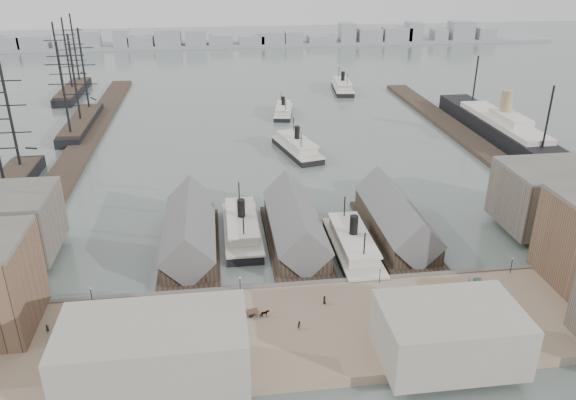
{
  "coord_description": "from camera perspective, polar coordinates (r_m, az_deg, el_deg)",
  "views": [
    {
      "loc": [
        -18.18,
        -106.71,
        68.06
      ],
      "look_at": [
        0.0,
        30.0,
        6.0
      ],
      "focal_mm": 35.0,
      "sensor_mm": 36.0,
      "label": 1
    }
  ],
  "objects": [
    {
      "name": "ferry_shed_west",
      "position": [
        139.13,
        -9.97,
        -3.29
      ],
      "size": [
        14.0,
        42.0,
        12.6
      ],
      "color": "#2D231C",
      "rests_on": "ground"
    },
    {
      "name": "pedestrian_1",
      "position": [
        110.64,
        -19.81,
        -13.62
      ],
      "size": [
        0.63,
        0.79,
        1.58
      ],
      "primitive_type": "imported",
      "rotation": [
        0.0,
        0.0,
        4.75
      ],
      "color": "black",
      "rests_on": "quay"
    },
    {
      "name": "ferry_open_mid",
      "position": [
        252.72,
        -0.49,
        9.09
      ],
      "size": [
        11.54,
        25.4,
        8.75
      ],
      "rotation": [
        0.0,
        0.0,
        -0.18
      ],
      "color": "black",
      "rests_on": "ground"
    },
    {
      "name": "ferry_shed_east",
      "position": [
        145.77,
        10.88,
        -2.03
      ],
      "size": [
        14.0,
        42.0,
        12.6
      ],
      "color": "#2D231C",
      "rests_on": "ground"
    },
    {
      "name": "pedestrian_4",
      "position": [
        115.75,
        3.73,
        -10.09
      ],
      "size": [
        1.01,
        1.05,
        1.81
      ],
      "primitive_type": "imported",
      "rotation": [
        0.0,
        0.0,
        4.01
      ],
      "color": "black",
      "rests_on": "quay"
    },
    {
      "name": "lamp_post_far_e",
      "position": [
        133.97,
        21.8,
        -5.91
      ],
      "size": [
        0.44,
        0.44,
        3.92
      ],
      "color": "black",
      "rests_on": "quay"
    },
    {
      "name": "pedestrian_8",
      "position": [
        125.36,
        20.52,
        -8.84
      ],
      "size": [
        1.06,
        0.47,
        1.78
      ],
      "primitive_type": "imported",
      "rotation": [
        0.0,
        0.0,
        3.18
      ],
      "color": "black",
      "rests_on": "quay"
    },
    {
      "name": "west_wharf",
      "position": [
        223.02,
        -20.18,
        5.16
      ],
      "size": [
        10.0,
        220.0,
        1.6
      ],
      "primitive_type": "cube",
      "color": "#2D231C",
      "rests_on": "ground"
    },
    {
      "name": "pedestrian_5",
      "position": [
        110.87,
        10.39,
        -12.25
      ],
      "size": [
        0.79,
        0.75,
        1.75
      ],
      "primitive_type": "imported",
      "rotation": [
        0.0,
        0.0,
        0.62
      ],
      "color": "black",
      "rests_on": "quay"
    },
    {
      "name": "lamp_post_near_w",
      "position": [
        118.18,
        -4.9,
        -8.29
      ],
      "size": [
        0.44,
        0.44,
        3.92
      ],
      "color": "black",
      "rests_on": "quay"
    },
    {
      "name": "ferry_open_near",
      "position": [
        203.69,
        0.92,
        5.45
      ],
      "size": [
        15.88,
        31.3,
        10.72
      ],
      "rotation": [
        0.0,
        0.0,
        0.24
      ],
      "color": "black",
      "rests_on": "ground"
    },
    {
      "name": "street_bldg_center",
      "position": [
        103.77,
        16.07,
        -12.93
      ],
      "size": [
        24.0,
        16.0,
        10.0
      ],
      "primitive_type": "cube",
      "color": "gray",
      "rests_on": "quay"
    },
    {
      "name": "pedestrian_10",
      "position": [
        108.99,
        1.17,
        -12.55
      ],
      "size": [
        0.96,
        1.0,
        1.63
      ],
      "primitive_type": "imported",
      "rotation": [
        0.0,
        0.0,
        0.96
      ],
      "color": "black",
      "rests_on": "quay"
    },
    {
      "name": "pedestrian_0",
      "position": [
        116.94,
        -23.25,
        -11.92
      ],
      "size": [
        0.81,
        0.79,
        1.8
      ],
      "primitive_type": "imported",
      "rotation": [
        0.0,
        0.0,
        0.69
      ],
      "color": "black",
      "rests_on": "quay"
    },
    {
      "name": "horse_cart_left",
      "position": [
        115.23,
        -21.39,
        -12.22
      ],
      "size": [
        4.47,
        3.9,
        1.53
      ],
      "rotation": [
        0.0,
        0.0,
        0.91
      ],
      "color": "black",
      "rests_on": "quay"
    },
    {
      "name": "sailing_ship_far",
      "position": [
        308.0,
        -21.04,
        10.4
      ],
      "size": [
        9.2,
        51.09,
        37.81
      ],
      "color": "black",
      "rests_on": "ground"
    },
    {
      "name": "ferry_docked_east",
      "position": [
        136.68,
        6.59,
        -4.58
      ],
      "size": [
        9.24,
        30.8,
        11.0
      ],
      "color": "black",
      "rests_on": "ground"
    },
    {
      "name": "seawall",
      "position": [
        122.93,
        2.19,
        -8.77
      ],
      "size": [
        180.0,
        1.2,
        2.3
      ],
      "primitive_type": "cube",
      "color": "#59544C",
      "rests_on": "ground"
    },
    {
      "name": "ocean_steamer",
      "position": [
        234.47,
        20.96,
        6.79
      ],
      "size": [
        13.06,
        95.42,
        19.08
      ],
      "color": "black",
      "rests_on": "ground"
    },
    {
      "name": "pedestrian_6",
      "position": [
        122.17,
        14.1,
        -8.89
      ],
      "size": [
        0.98,
        0.97,
        1.59
      ],
      "primitive_type": "imported",
      "rotation": [
        0.0,
        0.0,
        0.76
      ],
      "color": "black",
      "rests_on": "quay"
    },
    {
      "name": "ferry_open_far",
      "position": [
        298.32,
        5.56,
        11.42
      ],
      "size": [
        12.05,
        30.77,
        10.71
      ],
      "rotation": [
        0.0,
        0.0,
        -0.1
      ],
      "color": "black",
      "rests_on": "ground"
    },
    {
      "name": "sailing_ship_mid",
      "position": [
        247.81,
        -20.28,
        7.43
      ],
      "size": [
        9.2,
        53.17,
        37.83
      ],
      "color": "black",
      "rests_on": "ground"
    },
    {
      "name": "pedestrian_2",
      "position": [
        115.05,
        -5.64,
        -10.41
      ],
      "size": [
        1.04,
        1.32,
        1.79
      ],
      "primitive_type": "imported",
      "rotation": [
        0.0,
        0.0,
        4.34
      ],
      "color": "black",
      "rests_on": "quay"
    },
    {
      "name": "lamp_post_near_e",
      "position": [
        122.7,
        9.34,
        -7.22
      ],
      "size": [
        0.44,
        0.44,
        3.92
      ],
      "color": "black",
      "rests_on": "quay"
    },
    {
      "name": "lamp_post_far_w",
      "position": [
        121.14,
        -19.39,
        -8.86
      ],
      "size": [
        0.44,
        0.44,
        3.92
      ],
      "color": "black",
      "rests_on": "quay"
    },
    {
      "name": "warehouse_east_back",
      "position": [
        160.22,
        25.66,
        0.27
      ],
      "size": [
        28.0,
        20.0,
        15.0
      ],
      "primitive_type": "cube",
      "color": "#60564C",
      "rests_on": "east_land"
    },
    {
      "name": "tram",
      "position": [
        120.18,
        19.07,
        -9.52
      ],
      "size": [
        4.26,
        11.11,
        3.85
      ],
      "rotation": [
        0.0,
        0.0,
        -0.14
      ],
      "color": "black",
      "rests_on": "quay"
    },
    {
      "name": "ferry_shed_center",
      "position": [
        140.1,
        0.71,
        -2.69
      ],
      "size": [
        14.0,
        42.0,
        12.6
      ],
      "color": "#2D231C",
      "rests_on": "ground"
    },
    {
      "name": "pedestrian_7",
      "position": [
        116.54,
        16.85,
        -10.96
      ],
      "size": [
        1.2,
        1.36,
        1.83
      ],
      "primitive_type": "imported",
      "rotation": [
        0.0,
        0.0,
        1.01
      ],
      "color": "black",
      "rests_on": "quay"
    },
    {
      "name": "quay",
      "position": [
        111.11,
        3.49,
        -12.95
      ],
      "size": [
        180.0,
        30.0,
        2.0
      ],
      "primitive_type": "cube",
      "color": "#87715B",
      "rests_on": "ground"
    },
    {
      "name": "pedestrian_3",
      "position": [
        103.22,
        -5.29,
        -15.06
      ],
      "size": [
        1.1,
        0.72,
        1.74
      ],
      "primitive_type": "imported",
      "rotation": [
        0.0,
        0.0,
        3.46
      ],
      "color": "black",
      "rests_on": "quay"
    },
    {
      "name": "far_shore",
      "position": [
        445.79,
        -5.64,
        15.84
      ],
      "size": [
        500.0,
        40.0,
        15.72
      ],
      "color": "gray",
      "rests_on": "ground"
    },
    {
      "name": "horse_cart_right",
      "position": [
        116.7,
        13.36,
        -10.53
      ],
      "size": [
        4.67,
        1.89,
        1.55
      ],
      "rotation": [
        0.0,
        0.0,
        1.65
      ],
      "color": "black",
      "rests_on": "quay"
    },
    {
      "name": "street_bldg_west",
      "position": [
        96.59,
        -13.37,
        -15.01
      ],
      "size": [
        30.0,
        16.0,
        12.0
      ],
      "primitive_type": "cube",
      "color": "gray",
      "rests_on": "quay"
    },
    {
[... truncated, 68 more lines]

